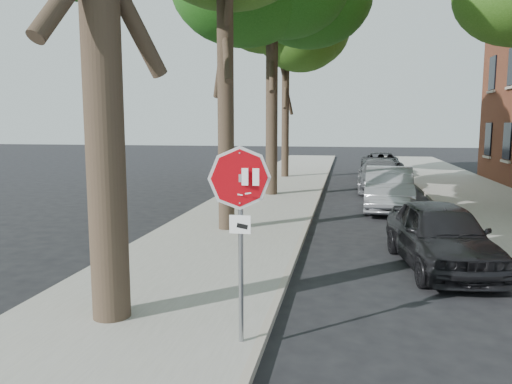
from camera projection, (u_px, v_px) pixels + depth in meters
ground at (293, 354)px, 6.56m from camera, size 120.00×120.00×0.00m
sidewalk_left at (261, 203)px, 18.69m from camera, size 4.00×55.00×0.12m
sidewalk_right at (503, 210)px, 17.18m from camera, size 4.00×55.00×0.12m
curb_left at (316, 204)px, 18.33m from camera, size 0.12×55.00×0.13m
curb_right at (441, 208)px, 17.55m from camera, size 0.12×55.00×0.13m
stop_sign at (240, 207)px, 6.39m from camera, size 0.76×0.34×2.61m
tree_far at (286, 44)px, 26.64m from camera, size 5.29×4.91×9.33m
car_a at (441, 235)px, 10.39m from camera, size 2.17×4.29×1.40m
car_b at (389, 189)px, 17.43m from camera, size 1.84×4.61×1.49m
car_c at (380, 175)px, 22.29m from camera, size 2.07×4.88×1.40m
car_d at (381, 164)px, 28.72m from camera, size 2.28×4.86×1.34m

